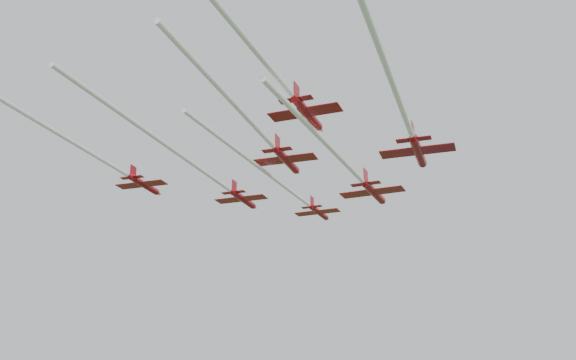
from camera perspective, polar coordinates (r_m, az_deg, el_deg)
The scene contains 7 objects.
jet_lead at distance 103.88m, azimuth 0.41°, elevation -1.12°, with size 9.15×51.28×2.42m.
jet_row2_left at distance 94.43m, azimuth -7.06°, elevation 0.45°, with size 11.85×52.45×2.56m.
jet_row2_right at distance 90.86m, azimuth 6.08°, elevation 0.51°, with size 9.94×46.27×2.93m.
jet_row3_left at distance 93.60m, azimuth -15.67°, elevation 1.42°, with size 11.50×43.87×2.39m.
jet_row3_mid at distance 85.72m, azimuth -1.95°, elevation 3.71°, with size 11.90×43.85×2.82m.
jet_row3_right at distance 73.21m, azimuth 10.33°, elevation 5.65°, with size 13.29×51.65×2.83m.
jet_row4_right at distance 60.39m, azimuth -3.80°, elevation 12.41°, with size 12.45×63.68×2.55m.
Camera 1 is at (43.50, -82.99, 20.48)m, focal length 40.00 mm.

